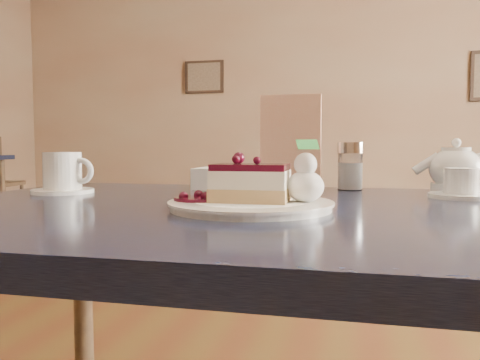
% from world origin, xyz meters
% --- Properties ---
extents(main_table, '(1.17, 0.79, 0.72)m').
position_xyz_m(main_table, '(0.17, 0.05, 0.65)').
color(main_table, '#1C223B').
rests_on(main_table, ground).
extents(dessert_plate, '(0.25, 0.25, 0.01)m').
position_xyz_m(dessert_plate, '(0.17, 0.00, 0.73)').
color(dessert_plate, white).
rests_on(dessert_plate, main_table).
extents(cheesecake_slice, '(0.12, 0.08, 0.06)m').
position_xyz_m(cheesecake_slice, '(0.17, 0.00, 0.76)').
color(cheesecake_slice, tan).
rests_on(cheesecake_slice, dessert_plate).
extents(whipped_cream, '(0.06, 0.06, 0.05)m').
position_xyz_m(whipped_cream, '(0.25, 0.01, 0.76)').
color(whipped_cream, white).
rests_on(whipped_cream, dessert_plate).
extents(berry_sauce, '(0.08, 0.08, 0.01)m').
position_xyz_m(berry_sauce, '(0.09, -0.00, 0.74)').
color(berry_sauce, '#3F031A').
rests_on(berry_sauce, dessert_plate).
extents(coffee_set, '(0.13, 0.13, 0.09)m').
position_xyz_m(coffee_set, '(-0.26, 0.16, 0.76)').
color(coffee_set, white).
rests_on(coffee_set, main_table).
extents(tea_set, '(0.16, 0.22, 0.10)m').
position_xyz_m(tea_set, '(0.53, 0.34, 0.76)').
color(tea_set, white).
rests_on(tea_set, main_table).
extents(menu_card, '(0.14, 0.03, 0.21)m').
position_xyz_m(menu_card, '(0.19, 0.36, 0.83)').
color(menu_card, '#FDE0B7').
rests_on(menu_card, main_table).
extents(sugar_shaker, '(0.06, 0.06, 0.11)m').
position_xyz_m(sugar_shaker, '(0.32, 0.37, 0.78)').
color(sugar_shaker, white).
rests_on(sugar_shaker, main_table).
extents(napkin_stack, '(0.12, 0.12, 0.05)m').
position_xyz_m(napkin_stack, '(0.03, 0.34, 0.75)').
color(napkin_stack, white).
rests_on(napkin_stack, main_table).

